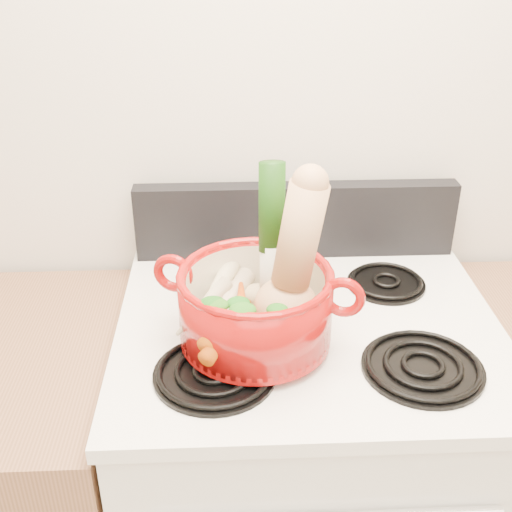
{
  "coord_description": "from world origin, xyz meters",
  "views": [
    {
      "loc": [
        -0.16,
        0.32,
        1.69
      ],
      "look_at": [
        -0.11,
        1.31,
        1.16
      ],
      "focal_mm": 45.0,
      "sensor_mm": 36.0,
      "label": 1
    }
  ],
  "objects_px": {
    "squash": "(287,260)",
    "leek": "(272,238)",
    "dutch_oven": "(256,307)",
    "stove_body": "(301,491)"
  },
  "relations": [
    {
      "from": "stove_body",
      "to": "squash",
      "type": "relative_size",
      "value": 3.08
    },
    {
      "from": "stove_body",
      "to": "squash",
      "type": "xyz_separation_m",
      "value": [
        -0.06,
        -0.09,
        0.69
      ]
    },
    {
      "from": "squash",
      "to": "leek",
      "type": "distance_m",
      "value": 0.07
    },
    {
      "from": "dutch_oven",
      "to": "leek",
      "type": "relative_size",
      "value": 0.91
    },
    {
      "from": "dutch_oven",
      "to": "leek",
      "type": "xyz_separation_m",
      "value": [
        0.03,
        0.05,
        0.12
      ]
    },
    {
      "from": "squash",
      "to": "leek",
      "type": "xyz_separation_m",
      "value": [
        -0.02,
        0.07,
        0.01
      ]
    },
    {
      "from": "stove_body",
      "to": "leek",
      "type": "xyz_separation_m",
      "value": [
        -0.08,
        -0.02,
        0.69
      ]
    },
    {
      "from": "dutch_oven",
      "to": "squash",
      "type": "distance_m",
      "value": 0.12
    },
    {
      "from": "stove_body",
      "to": "squash",
      "type": "distance_m",
      "value": 0.69
    },
    {
      "from": "dutch_oven",
      "to": "leek",
      "type": "distance_m",
      "value": 0.13
    }
  ]
}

